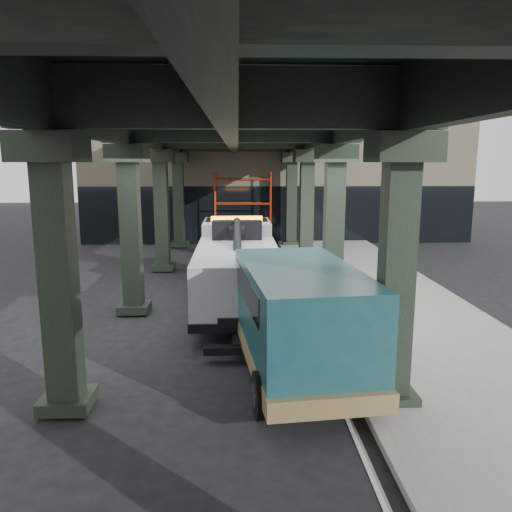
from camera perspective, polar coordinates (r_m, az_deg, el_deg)
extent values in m
plane|color=black|center=(13.43, -0.92, -8.91)|extent=(90.00, 90.00, 0.00)
cube|color=gray|center=(16.02, 15.33, -5.76)|extent=(5.00, 40.00, 0.15)
cube|color=silver|center=(15.45, 5.29, -6.29)|extent=(0.12, 38.00, 0.01)
cube|color=black|center=(9.32, 15.73, -2.13)|extent=(0.55, 0.55, 5.00)
cube|color=black|center=(9.11, 16.45, 11.81)|extent=(1.10, 1.10, 0.50)
cube|color=black|center=(10.08, 15.04, -15.10)|extent=(0.90, 0.90, 0.24)
cube|color=black|center=(15.06, 8.85, 2.90)|extent=(0.55, 0.55, 5.00)
cube|color=black|center=(14.93, 9.10, 11.49)|extent=(1.10, 1.10, 0.50)
cube|color=black|center=(15.54, 8.61, -5.60)|extent=(0.90, 0.90, 0.24)
cube|color=black|center=(20.94, 5.79, 5.13)|extent=(0.55, 0.55, 5.00)
cube|color=black|center=(20.85, 5.91, 11.30)|extent=(1.10, 1.10, 0.50)
cube|color=black|center=(21.29, 5.67, -1.10)|extent=(0.90, 0.90, 0.24)
cube|color=black|center=(26.88, 4.06, 6.37)|extent=(0.55, 0.55, 5.00)
cube|color=black|center=(26.81, 4.13, 11.17)|extent=(1.10, 1.10, 0.50)
cube|color=black|center=(27.15, 4.00, 1.48)|extent=(0.90, 0.90, 0.24)
cube|color=black|center=(9.43, -21.61, -2.34)|extent=(0.55, 0.55, 5.00)
cube|color=black|center=(9.22, -22.58, 11.42)|extent=(1.10, 1.10, 0.50)
cube|color=black|center=(10.18, -20.69, -15.18)|extent=(0.90, 0.90, 0.24)
cube|color=black|center=(15.13, -14.10, 2.74)|extent=(0.55, 0.55, 5.00)
cube|color=black|center=(15.00, -14.50, 11.29)|extent=(1.10, 1.10, 0.50)
cube|color=black|center=(15.60, -13.72, -5.72)|extent=(0.90, 0.90, 0.24)
cube|color=black|center=(20.99, -10.73, 5.01)|extent=(0.55, 0.55, 5.00)
cube|color=black|center=(20.90, -10.94, 11.16)|extent=(1.10, 1.10, 0.50)
cube|color=black|center=(21.34, -10.51, -1.20)|extent=(0.90, 0.90, 0.24)
cube|color=black|center=(26.92, -8.82, 6.28)|extent=(0.55, 0.55, 5.00)
cube|color=black|center=(26.84, -8.96, 11.07)|extent=(1.10, 1.10, 0.50)
cube|color=black|center=(27.19, -8.68, 1.40)|extent=(0.90, 0.90, 0.24)
cube|color=black|center=(14.96, 9.20, 14.56)|extent=(0.35, 32.00, 1.10)
cube|color=black|center=(15.03, -14.64, 14.34)|extent=(0.35, 32.00, 1.10)
cube|color=black|center=(14.69, -2.76, 14.75)|extent=(0.35, 32.00, 1.10)
cube|color=black|center=(14.76, -2.78, 17.46)|extent=(7.40, 32.00, 0.30)
cube|color=#C6B793|center=(32.73, 1.92, 9.78)|extent=(22.00, 10.00, 8.00)
cylinder|color=red|center=(27.70, -4.65, 5.45)|extent=(0.08, 0.08, 4.00)
cylinder|color=red|center=(26.90, -4.73, 5.30)|extent=(0.08, 0.08, 4.00)
cylinder|color=red|center=(27.72, 1.58, 5.49)|extent=(0.08, 0.08, 4.00)
cylinder|color=red|center=(26.93, 1.69, 5.33)|extent=(0.08, 0.08, 4.00)
cylinder|color=red|center=(27.78, -1.52, 3.42)|extent=(3.00, 0.08, 0.08)
cylinder|color=red|center=(27.64, -1.54, 6.10)|extent=(3.00, 0.08, 0.08)
cylinder|color=red|center=(27.57, -1.55, 8.79)|extent=(3.00, 0.08, 0.08)
cube|color=black|center=(15.62, -2.13, -3.42)|extent=(1.05, 7.49, 0.25)
cube|color=silver|center=(17.94, -2.20, 1.18)|extent=(2.36, 2.41, 1.80)
cube|color=silver|center=(19.06, -2.20, 0.22)|extent=(2.35, 0.72, 0.90)
cube|color=black|center=(18.12, -2.21, 2.87)|extent=(2.21, 1.31, 0.85)
cube|color=silver|center=(14.36, -2.12, -2.03)|extent=(2.43, 5.01, 1.40)
cube|color=orange|center=(17.61, -2.22, 4.28)|extent=(1.80, 0.29, 0.16)
cube|color=black|center=(16.15, -2.19, 2.99)|extent=(1.60, 0.61, 0.60)
cylinder|color=black|center=(14.41, -2.15, 1.05)|extent=(0.27, 3.49, 1.34)
cube|color=black|center=(12.19, -2.01, -9.25)|extent=(0.31, 1.40, 0.18)
cube|color=black|center=(11.55, -1.98, -10.66)|extent=(1.60, 0.26, 0.18)
cylinder|color=black|center=(18.46, -5.59, -1.75)|extent=(0.36, 1.10, 1.10)
cylinder|color=silver|center=(18.46, -5.59, -1.75)|extent=(0.39, 0.61, 0.60)
cylinder|color=black|center=(18.46, 1.23, -1.69)|extent=(0.36, 1.10, 1.10)
cylinder|color=silver|center=(18.46, 1.23, -1.69)|extent=(0.39, 0.61, 0.60)
cylinder|color=black|center=(15.26, -6.25, -4.40)|extent=(0.36, 1.10, 1.10)
cylinder|color=silver|center=(15.26, -6.25, -4.40)|extent=(0.39, 0.61, 0.60)
cylinder|color=black|center=(15.27, 2.02, -4.34)|extent=(0.36, 1.10, 1.10)
cylinder|color=silver|center=(15.27, 2.02, -4.34)|extent=(0.39, 0.61, 0.60)
cylinder|color=black|center=(14.02, -6.60, -5.78)|extent=(0.36, 1.10, 1.10)
cylinder|color=silver|center=(14.02, -6.60, -5.78)|extent=(0.39, 0.61, 0.60)
cylinder|color=black|center=(14.03, 2.43, -5.71)|extent=(0.36, 1.10, 1.10)
cylinder|color=silver|center=(14.03, 2.43, -5.71)|extent=(0.39, 0.61, 0.60)
cube|color=#133E44|center=(13.22, 2.13, -4.78)|extent=(2.23, 1.37, 0.93)
cube|color=#133E44|center=(10.43, 5.02, -6.69)|extent=(2.68, 4.87, 2.02)
cube|color=olive|center=(11.08, 4.45, -10.14)|extent=(2.85, 6.00, 0.36)
cube|color=black|center=(12.63, 2.50, -1.65)|extent=(2.05, 0.67, 0.86)
cube|color=black|center=(10.58, 4.68, -3.52)|extent=(2.61, 3.95, 0.57)
cube|color=silver|center=(13.85, 1.70, -5.83)|extent=(2.07, 0.35, 0.31)
cylinder|color=black|center=(13.18, -2.30, -7.31)|extent=(0.38, 0.90, 0.87)
cylinder|color=silver|center=(13.18, -2.30, -7.31)|extent=(0.38, 0.51, 0.48)
cylinder|color=black|center=(13.55, 6.49, -6.87)|extent=(0.38, 0.90, 0.87)
cylinder|color=silver|center=(13.55, 6.49, -6.87)|extent=(0.38, 0.51, 0.48)
cylinder|color=black|center=(9.18, 0.72, -15.61)|extent=(0.38, 0.90, 0.87)
cylinder|color=silver|center=(9.18, 0.72, -15.61)|extent=(0.38, 0.51, 0.48)
cylinder|color=black|center=(9.70, 13.28, -14.42)|extent=(0.38, 0.90, 0.87)
cylinder|color=silver|center=(9.70, 13.28, -14.42)|extent=(0.38, 0.51, 0.48)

